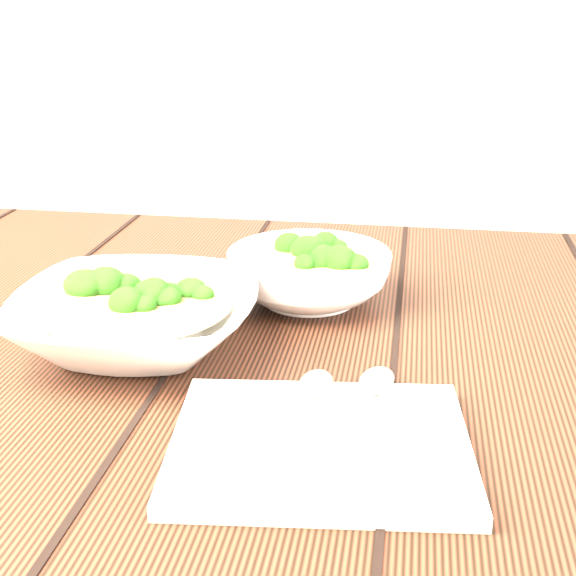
{
  "coord_description": "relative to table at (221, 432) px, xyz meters",
  "views": [
    {
      "loc": [
        0.19,
        -0.72,
        1.08
      ],
      "look_at": [
        0.07,
        -0.0,
        0.8
      ],
      "focal_mm": 50.0,
      "sensor_mm": 36.0,
      "label": 1
    }
  ],
  "objects": [
    {
      "name": "spoon_right",
      "position": [
        0.16,
        -0.15,
        0.13
      ],
      "size": [
        0.04,
        0.18,
        0.01
      ],
      "color": "#ABA597",
      "rests_on": "napkin"
    },
    {
      "name": "napkin",
      "position": [
        0.13,
        -0.21,
        0.13
      ],
      "size": [
        0.24,
        0.2,
        0.01
      ],
      "primitive_type": "cube",
      "rotation": [
        0.0,
        0.0,
        0.11
      ],
      "color": "beige",
      "rests_on": "table"
    },
    {
      "name": "soup_bowl_back",
      "position": [
        0.08,
        0.09,
        0.15
      ],
      "size": [
        0.21,
        0.21,
        0.06
      ],
      "color": "silver",
      "rests_on": "table"
    },
    {
      "name": "spoon_left",
      "position": [
        0.12,
        -0.17,
        0.13
      ],
      "size": [
        0.03,
        0.18,
        0.01
      ],
      "color": "#ABA597",
      "rests_on": "napkin"
    },
    {
      "name": "table",
      "position": [
        0.0,
        0.0,
        0.0
      ],
      "size": [
        1.2,
        0.8,
        0.75
      ],
      "color": "#391B10",
      "rests_on": "ground"
    },
    {
      "name": "trivet",
      "position": [
        -0.04,
        0.07,
        0.13
      ],
      "size": [
        0.13,
        0.13,
        0.03
      ],
      "primitive_type": "torus",
      "rotation": [
        0.0,
        0.0,
        0.32
      ],
      "color": "black",
      "rests_on": "table"
    },
    {
      "name": "soup_bowl_front",
      "position": [
        -0.06,
        -0.05,
        0.15
      ],
      "size": [
        0.24,
        0.24,
        0.07
      ],
      "color": "silver",
      "rests_on": "table"
    }
  ]
}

